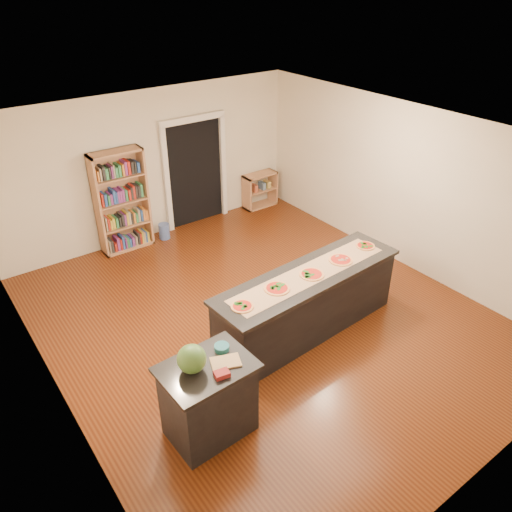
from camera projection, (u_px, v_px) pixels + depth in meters
room at (265, 237)px, 6.93m from camera, size 6.00×7.00×2.80m
doorway at (195, 166)px, 9.89m from camera, size 1.40×0.09×2.21m
kitchen_island at (308, 303)px, 7.13m from camera, size 2.99×0.81×0.99m
side_counter at (209, 399)px, 5.55m from camera, size 1.00×0.73×0.99m
bookshelf at (122, 202)px, 9.04m from camera, size 0.95×0.34×1.90m
low_shelf at (260, 190)px, 10.95m from camera, size 0.76×0.33×0.76m
waste_bin at (164, 231)px, 9.76m from camera, size 0.21×0.21×0.31m
kraft_paper at (310, 274)px, 6.88m from camera, size 2.62×0.61×0.00m
watermelon at (192, 359)px, 5.17m from camera, size 0.31×0.31×0.31m
cutting_board at (226, 362)px, 5.34m from camera, size 0.37×0.31×0.02m
package_red at (222, 374)px, 5.16m from camera, size 0.17×0.14×0.06m
package_teal at (222, 348)px, 5.51m from camera, size 0.17×0.17×0.06m
pizza_a at (242, 306)px, 6.21m from camera, size 0.30×0.30×0.02m
pizza_b at (277, 288)px, 6.55m from camera, size 0.34×0.34×0.02m
pizza_c at (312, 274)px, 6.85m from camera, size 0.34×0.34×0.02m
pizza_d at (341, 260)px, 7.18m from camera, size 0.35×0.35×0.02m
pizza_e at (365, 246)px, 7.53m from camera, size 0.30×0.30×0.02m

